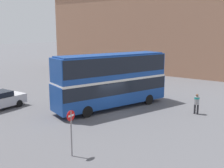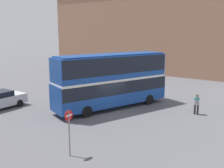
% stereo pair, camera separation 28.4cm
% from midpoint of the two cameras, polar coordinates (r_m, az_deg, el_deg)
% --- Properties ---
extents(ground_plane, '(240.00, 240.00, 0.00)m').
position_cam_midpoint_polar(ground_plane, '(22.66, -0.56, -6.08)').
color(ground_plane, '#5B5B60').
extents(building_row_right, '(8.36, 34.45, 13.60)m').
position_cam_midpoint_polar(building_row_right, '(47.88, 6.53, 11.28)').
color(building_row_right, '#9E7056').
rests_on(building_row_right, ground_plane).
extents(double_decker_bus, '(11.02, 5.93, 4.86)m').
position_cam_midpoint_polar(double_decker_bus, '(23.28, 0.35, 1.40)').
color(double_decker_bus, '#194293').
rests_on(double_decker_bus, ground_plane).
extents(pedestrian_foreground, '(0.48, 0.48, 1.73)m').
position_cam_midpoint_polar(pedestrian_foreground, '(22.86, 18.30, -3.75)').
color(pedestrian_foreground, '#232328').
rests_on(pedestrian_foreground, ground_plane).
extents(no_entry_sign, '(0.59, 0.08, 2.64)m').
position_cam_midpoint_polar(no_entry_sign, '(14.56, -8.78, -9.03)').
color(no_entry_sign, gray).
rests_on(no_entry_sign, ground_plane).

